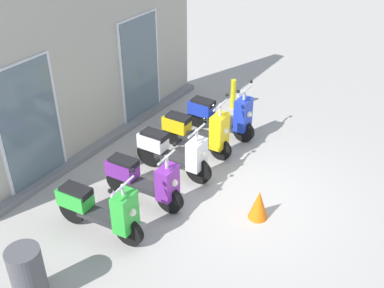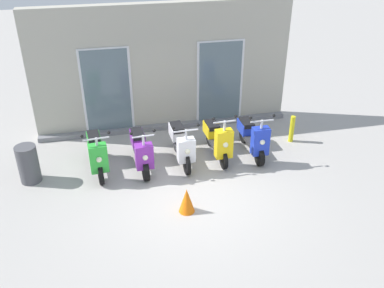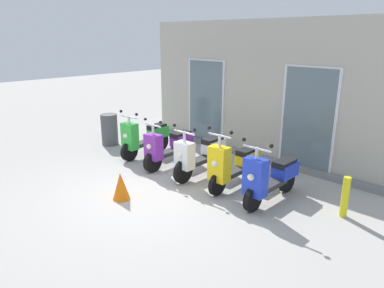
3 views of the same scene
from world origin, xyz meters
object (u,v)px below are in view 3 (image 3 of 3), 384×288
(scooter_green, at_px, (144,137))
(scooter_blue, at_px, (270,177))
(scooter_yellow, at_px, (234,164))
(traffic_cone, at_px, (121,186))
(trash_bin, at_px, (109,130))
(curb_bollard, at_px, (345,197))
(scooter_white, at_px, (200,154))
(scooter_purple, at_px, (169,147))

(scooter_green, bearing_deg, scooter_blue, -0.52)
(scooter_yellow, relative_size, traffic_cone, 2.96)
(scooter_green, relative_size, trash_bin, 1.82)
(scooter_yellow, relative_size, scooter_blue, 0.99)
(curb_bollard, bearing_deg, traffic_cone, -145.23)
(scooter_white, height_order, traffic_cone, scooter_white)
(scooter_green, distance_m, trash_bin, 1.45)
(scooter_blue, relative_size, traffic_cone, 3.00)
(scooter_green, relative_size, traffic_cone, 2.99)
(scooter_yellow, relative_size, trash_bin, 1.81)
(scooter_green, height_order, scooter_white, scooter_green)
(scooter_yellow, bearing_deg, trash_bin, -178.90)
(traffic_cone, bearing_deg, scooter_yellow, 58.69)
(scooter_white, distance_m, curb_bollard, 2.95)
(scooter_yellow, height_order, curb_bollard, scooter_yellow)
(traffic_cone, distance_m, trash_bin, 3.58)
(trash_bin, xyz_separation_m, curb_bollard, (6.29, 0.43, -0.08))
(scooter_green, height_order, traffic_cone, scooter_green)
(scooter_purple, bearing_deg, scooter_blue, 0.85)
(scooter_blue, relative_size, curb_bollard, 2.23)
(trash_bin, bearing_deg, scooter_blue, 0.46)
(scooter_green, distance_m, traffic_cone, 2.50)
(scooter_yellow, distance_m, curb_bollard, 2.08)
(scooter_green, distance_m, scooter_purple, 0.98)
(scooter_green, bearing_deg, scooter_purple, -4.25)
(traffic_cone, bearing_deg, curb_bollard, 34.77)
(scooter_green, xyz_separation_m, trash_bin, (-1.45, -0.07, -0.06))
(scooter_white, xyz_separation_m, traffic_cone, (-0.26, -1.84, -0.24))
(scooter_purple, bearing_deg, scooter_green, 175.75)
(scooter_blue, xyz_separation_m, traffic_cone, (-2.00, -1.83, -0.21))
(scooter_purple, distance_m, scooter_yellow, 1.81)
(traffic_cone, relative_size, trash_bin, 0.61)
(scooter_white, bearing_deg, curb_bollard, 7.26)
(scooter_green, relative_size, scooter_white, 0.99)
(scooter_green, relative_size, scooter_yellow, 1.01)
(scooter_yellow, bearing_deg, scooter_white, -178.13)
(scooter_purple, xyz_separation_m, scooter_blue, (2.67, 0.04, 0.01))
(curb_bollard, bearing_deg, scooter_yellow, -170.47)
(scooter_white, height_order, scooter_blue, scooter_blue)
(scooter_green, height_order, scooter_blue, scooter_blue)
(scooter_purple, distance_m, traffic_cone, 1.92)
(scooter_green, distance_m, scooter_yellow, 2.79)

